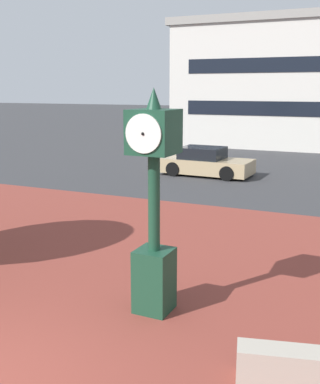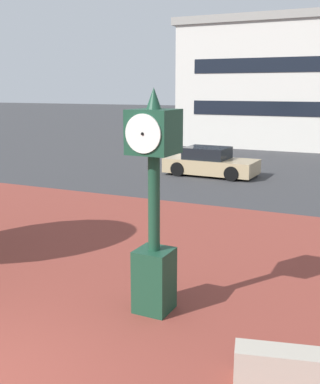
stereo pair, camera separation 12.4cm
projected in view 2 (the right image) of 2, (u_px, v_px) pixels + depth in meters
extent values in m
cube|color=brown|center=(97.00, 292.00, 9.09)|extent=(44.00, 15.02, 0.01)
cube|color=#19422D|center=(154.00, 280.00, 8.25)|extent=(0.62, 0.62, 1.14)
cylinder|color=#19422D|center=(154.00, 203.00, 7.94)|extent=(0.20, 0.20, 1.68)
cube|color=#19422D|center=(154.00, 132.00, 7.68)|extent=(0.75, 0.75, 0.73)
cylinder|color=white|center=(164.00, 130.00, 8.01)|extent=(0.62, 0.04, 0.62)
sphere|color=black|center=(164.00, 130.00, 8.03)|extent=(0.05, 0.05, 0.05)
cylinder|color=white|center=(143.00, 134.00, 7.35)|extent=(0.62, 0.04, 0.62)
sphere|color=black|center=(142.00, 134.00, 7.33)|extent=(0.05, 0.05, 0.05)
cone|color=#19422D|center=(154.00, 98.00, 7.57)|extent=(0.25, 0.25, 0.35)
cube|color=tan|center=(211.00, 166.00, 21.26)|extent=(4.17, 2.03, 0.64)
cube|color=black|center=(207.00, 153.00, 21.23)|extent=(1.95, 1.67, 0.56)
cylinder|color=black|center=(244.00, 168.00, 21.47)|extent=(0.65, 0.25, 0.64)
cylinder|color=black|center=(232.00, 174.00, 19.97)|extent=(0.65, 0.25, 0.64)
cylinder|color=black|center=(193.00, 164.00, 22.61)|extent=(0.65, 0.25, 0.64)
cylinder|color=black|center=(178.00, 169.00, 21.11)|extent=(0.65, 0.25, 0.64)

